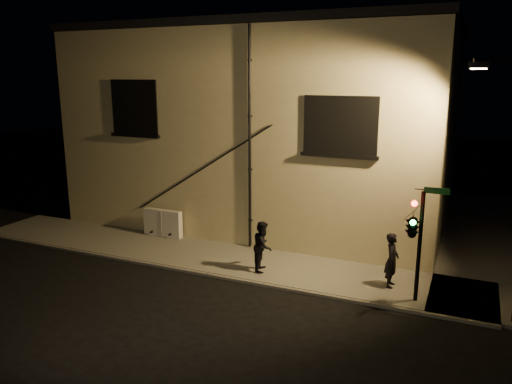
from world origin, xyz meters
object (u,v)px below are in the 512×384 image
at_px(utility_cabinet, 163,223).
at_px(pedestrian_b, 263,246).
at_px(pedestrian_a, 392,260).
at_px(traffic_signal, 413,225).

bearing_deg(utility_cabinet, pedestrian_b, -18.43).
height_order(pedestrian_a, pedestrian_b, pedestrian_a).
height_order(utility_cabinet, pedestrian_b, pedestrian_b).
xyz_separation_m(pedestrian_a, traffic_signal, (0.65, -0.86, 1.47)).
bearing_deg(traffic_signal, pedestrian_a, 127.20).
bearing_deg(pedestrian_a, utility_cabinet, 81.89).
distance_m(pedestrian_a, traffic_signal, 1.82).
distance_m(pedestrian_a, pedestrian_b, 4.27).
xyz_separation_m(pedestrian_a, pedestrian_b, (-4.25, -0.39, -0.01)).
relative_size(utility_cabinet, pedestrian_a, 0.98).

